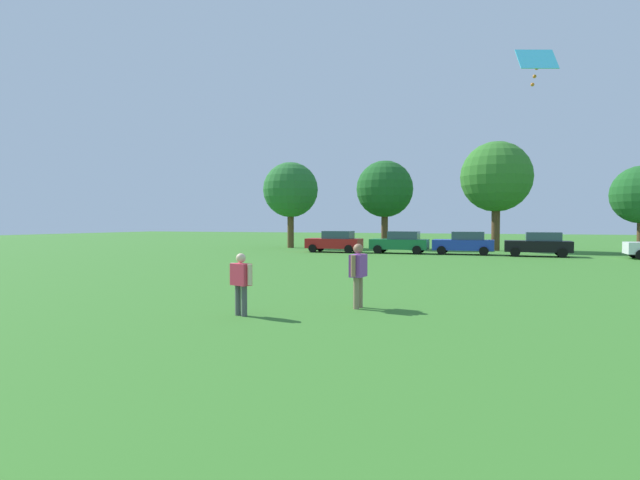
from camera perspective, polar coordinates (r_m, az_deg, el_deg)
name	(u,v)px	position (r m, az deg, el deg)	size (l,w,h in m)	color
ground_plane	(394,263)	(28.93, 8.41, -2.66)	(160.00, 160.00, 0.00)	#387528
adult_bystander	(358,270)	(13.70, 4.38, -3.44)	(0.39, 0.84, 1.77)	#8C7259
bystander_near_trees	(241,279)	(12.73, -9.01, -4.39)	(0.72, 0.44, 1.58)	#4C4C51
kite	(536,62)	(15.77, 23.49, 18.18)	(1.15, 0.80, 1.07)	#3FBFE5
parked_car_red_0	(335,241)	(39.26, 1.73, -0.16)	(4.30, 2.02, 1.68)	red
parked_car_green_1	(400,242)	(38.28, 9.16, -0.24)	(4.30, 2.02, 1.68)	#196B38
parked_car_blue_2	(464,243)	(37.97, 16.17, -0.31)	(4.30, 2.02, 1.68)	#1E38AD
parked_car_black_3	(539,244)	(37.57, 23.73, -0.43)	(4.30, 2.02, 1.68)	black
tree_far_left	(291,190)	(46.38, -3.38, 5.71)	(5.07, 5.07, 7.91)	brown
tree_left	(385,189)	(45.04, 7.41, 5.76)	(5.04, 5.04, 7.85)	brown
tree_center_left	(496,177)	(44.01, 19.48, 6.79)	(5.80, 5.80, 9.03)	brown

